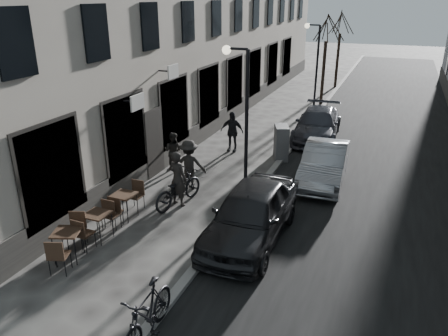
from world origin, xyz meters
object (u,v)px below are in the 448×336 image
Objects in this scene: bistro_set_a at (68,242)px; pedestrian_mid at (189,165)px; streetlamp_far at (314,60)px; tree_near at (327,28)px; pedestrian_near at (173,151)px; car_near at (251,214)px; moped at (147,315)px; bistro_set_c at (125,203)px; tree_far at (341,22)px; car_far at (317,124)px; bicycle at (178,189)px; utility_cabinet at (281,142)px; car_mid at (324,163)px; pedestrian_far at (232,132)px; bistro_set_b at (98,223)px; streetlamp_near at (242,108)px.

bistro_set_a is 0.94× the size of pedestrian_mid.
streetlamp_far is 12.29m from pedestrian_mid.
pedestrian_near is (-3.49, -13.44, -3.90)m from tree_near.
car_near is at bearing 136.13° from pedestrian_near.
bistro_set_c is at bearing 125.70° from moped.
tree_far reaches higher than car_far.
tree_near is 16.84m from bicycle.
tree_far reaches higher than streetlamp_far.
utility_cabinet is 5.89m from bicycle.
tree_far is at bearing 88.04° from moped.
utility_cabinet is at bearing 137.62° from car_mid.
tree_near reaches higher than car_near.
car_far is (-1.21, 5.12, 0.00)m from car_mid.
pedestrian_far is (1.41, 2.89, 0.14)m from pedestrian_near.
utility_cabinet is 2.74m from car_mid.
pedestrian_far reaches higher than moped.
streetlamp_far is 1.03× the size of car_far.
car_mid is 5.26m from car_far.
bistro_set_b is 4.43m from moped.
utility_cabinet is 0.81× the size of pedestrian_far.
streetlamp_near reaches higher than bistro_set_a.
car_mid is at bearing -79.48° from tree_near.
car_far reaches higher than bistro_set_a.
pedestrian_near is 0.84× the size of pedestrian_mid.
streetlamp_far is 8.13m from pedestrian_far.
tree_near reaches higher than bistro_set_b.
tree_far is 1.22× the size of car_near.
bistro_set_a is at bearing -146.28° from car_near.
car_near is (1.10, -17.44, -3.87)m from tree_near.
pedestrian_near reaches higher than bicycle.
utility_cabinet is at bearing -6.68° from pedestrian_far.
bistro_set_a is at bearing -93.44° from bistro_set_b.
pedestrian_far is at bearing 85.93° from bistro_set_b.
pedestrian_near reaches higher than bistro_set_a.
bistro_set_b is at bearing -112.55° from car_far.
tree_far reaches higher than utility_cabinet.
streetlamp_far is at bearing -91.38° from tree_near.
bistro_set_b is 1.08× the size of pedestrian_near.
tree_near is 22.31m from moped.
pedestrian_near is at bearing 97.87° from bistro_set_c.
tree_near reaches higher than utility_cabinet.
car_near is at bearing 121.11° from pedestrian_mid.
pedestrian_far is at bearing -97.18° from tree_far.
pedestrian_near is 9.37m from moped.
tree_near is 11.41m from utility_cabinet.
bistro_set_c is 1.84m from bicycle.
pedestrian_mid reaches higher than car_near.
streetlamp_near is 2.33× the size of bicycle.
bicycle is at bearing -94.68° from tree_far.
car_far is (0.00, 10.12, -0.08)m from car_near.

